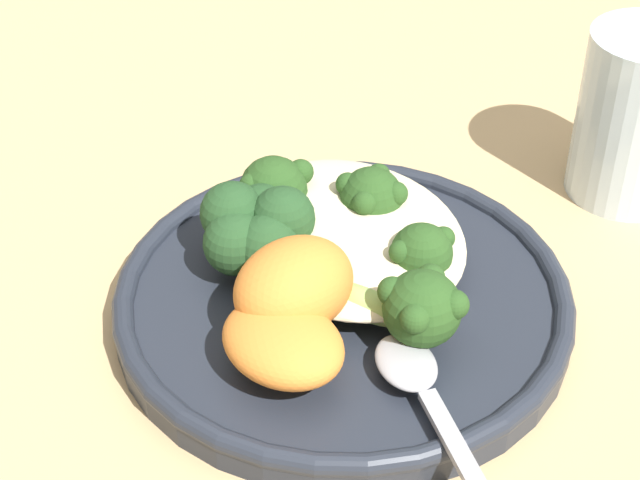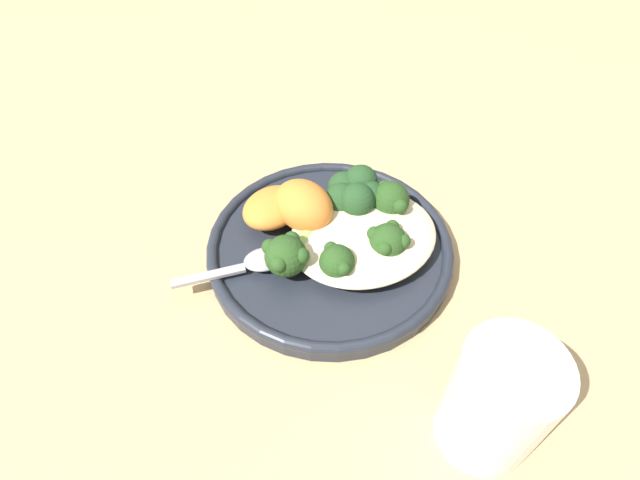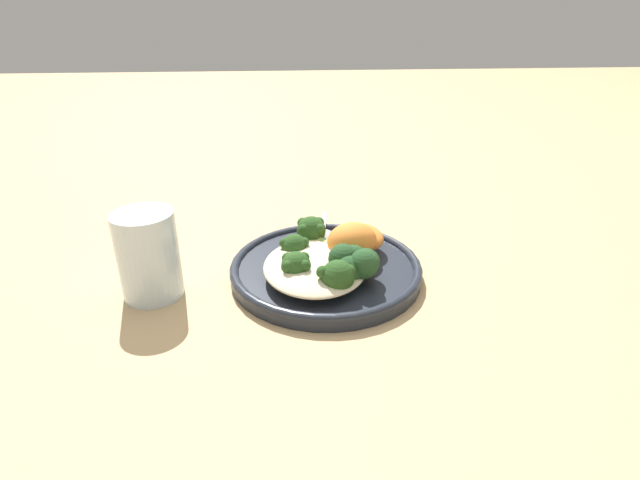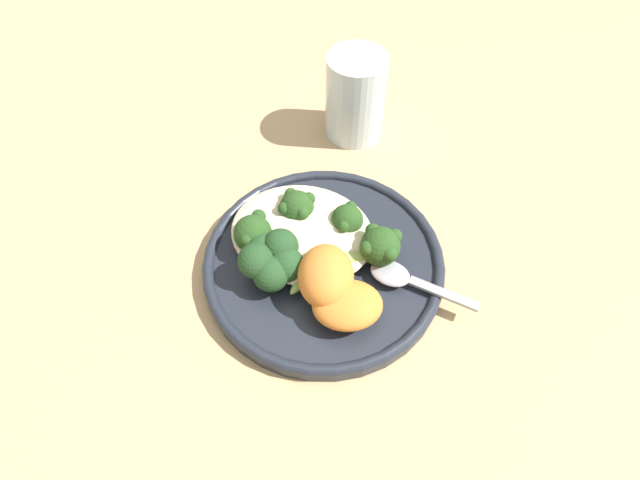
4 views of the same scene
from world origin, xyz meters
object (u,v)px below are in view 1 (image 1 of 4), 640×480
(kale_tuft, at_px, (256,227))
(water_glass, at_px, (637,116))
(quinoa_mound, at_px, (346,234))
(broccoli_stalk_2, at_px, (358,212))
(broccoli_stalk_0, at_px, (402,305))
(broccoli_stalk_3, at_px, (279,203))
(plate, at_px, (343,300))
(broccoli_stalk_1, at_px, (389,262))
(sweet_potato_chunk_1, at_px, (293,285))
(sweet_potato_chunk_0, at_px, (283,343))
(spoon, at_px, (414,378))

(kale_tuft, distance_m, water_glass, 0.25)
(quinoa_mound, height_order, broccoli_stalk_2, broccoli_stalk_2)
(broccoli_stalk_0, distance_m, broccoli_stalk_3, 0.11)
(plate, bearing_deg, broccoli_stalk_0, 11.83)
(broccoli_stalk_1, bearing_deg, plate, 177.64)
(plate, bearing_deg, quinoa_mound, 150.09)
(quinoa_mound, height_order, sweet_potato_chunk_1, sweet_potato_chunk_1)
(broccoli_stalk_0, xyz_separation_m, broccoli_stalk_1, (-0.04, 0.01, -0.00))
(quinoa_mound, distance_m, sweet_potato_chunk_1, 0.07)
(sweet_potato_chunk_0, relative_size, kale_tuft, 1.03)
(spoon, bearing_deg, quinoa_mound, 178.54)
(broccoli_stalk_2, bearing_deg, kale_tuft, 146.53)
(sweet_potato_chunk_0, bearing_deg, spoon, 51.73)
(quinoa_mound, height_order, spoon, quinoa_mound)
(quinoa_mound, height_order, broccoli_stalk_0, broccoli_stalk_0)
(water_glass, bearing_deg, plate, -82.95)
(quinoa_mound, bearing_deg, broccoli_stalk_3, -142.99)
(plate, relative_size, broccoli_stalk_1, 2.11)
(quinoa_mound, relative_size, broccoli_stalk_3, 1.24)
(water_glass, bearing_deg, sweet_potato_chunk_0, -76.19)
(plate, bearing_deg, sweet_potato_chunk_1, -71.53)
(broccoli_stalk_1, relative_size, sweet_potato_chunk_0, 1.79)
(sweet_potato_chunk_1, bearing_deg, spoon, 25.19)
(broccoli_stalk_2, height_order, sweet_potato_chunk_0, broccoli_stalk_2)
(plate, bearing_deg, spoon, -2.42)
(quinoa_mound, xyz_separation_m, spoon, (0.11, -0.02, -0.01))
(broccoli_stalk_0, xyz_separation_m, water_glass, (-0.07, 0.21, 0.01))
(broccoli_stalk_3, bearing_deg, sweet_potato_chunk_1, -179.14)
(spoon, bearing_deg, water_glass, 124.81)
(broccoli_stalk_2, bearing_deg, sweet_potato_chunk_0, -163.63)
(broccoli_stalk_3, height_order, spoon, broccoli_stalk_3)
(kale_tuft, bearing_deg, broccoli_stalk_1, 46.57)
(kale_tuft, bearing_deg, spoon, 12.77)
(plate, xyz_separation_m, broccoli_stalk_2, (-0.04, 0.03, 0.03))
(broccoli_stalk_1, height_order, broccoli_stalk_3, broccoli_stalk_3)
(plate, height_order, broccoli_stalk_0, broccoli_stalk_0)
(sweet_potato_chunk_0, height_order, water_glass, water_glass)
(spoon, bearing_deg, sweet_potato_chunk_1, -145.94)
(plate, xyz_separation_m, broccoli_stalk_1, (0.01, 0.02, 0.02))
(broccoli_stalk_1, bearing_deg, kale_tuft, 153.33)
(plate, distance_m, broccoli_stalk_3, 0.07)
(broccoli_stalk_3, relative_size, sweet_potato_chunk_0, 1.83)
(broccoli_stalk_3, bearing_deg, plate, -151.30)
(broccoli_stalk_2, relative_size, water_glass, 1.06)
(quinoa_mound, height_order, water_glass, water_glass)
(sweet_potato_chunk_1, bearing_deg, quinoa_mound, 127.90)
(broccoli_stalk_0, distance_m, sweet_potato_chunk_0, 0.06)
(quinoa_mound, distance_m, broccoli_stalk_2, 0.02)
(plate, relative_size, kale_tuft, 3.90)
(plate, relative_size, water_glass, 2.30)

